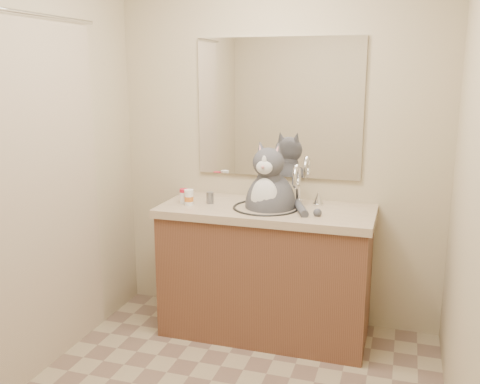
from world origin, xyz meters
The scene contains 8 objects.
room centered at (0.00, 0.00, 1.20)m, with size 2.22×2.52×2.42m.
vanity centered at (0.00, 0.96, 0.44)m, with size 1.34×0.59×1.12m.
mirror centered at (0.00, 1.24, 1.45)m, with size 1.10×0.02×0.90m, color white.
shower_curtain centered at (-1.05, 0.10, 1.03)m, with size 0.02×1.30×1.93m.
cat centered at (0.02, 0.97, 0.89)m, with size 0.45×0.39×0.63m.
pill_bottle_redcap centered at (-0.54, 0.91, 0.90)m, with size 0.05×0.05×0.09m.
pill_bottle_orange centered at (-0.49, 0.87, 0.90)m, with size 0.08×0.08×0.10m.
grey_canister centered at (-0.37, 0.95, 0.89)m, with size 0.05×0.05×0.07m.
Camera 1 is at (0.82, -2.19, 1.69)m, focal length 40.00 mm.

